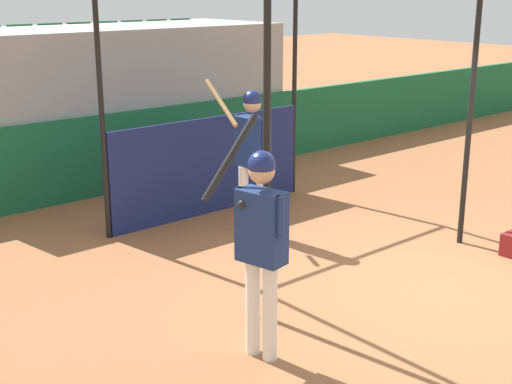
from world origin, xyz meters
name	(u,v)px	position (x,y,z in m)	size (l,w,h in m)	color
ground_plane	(437,291)	(0.00, 0.00, 0.00)	(60.00, 60.00, 0.00)	#935B38
outfield_wall	(151,147)	(0.00, 5.64, 0.63)	(24.00, 0.12, 1.26)	#196038
bleacher_section	(110,99)	(0.00, 6.90, 1.26)	(5.95, 2.40, 2.54)	#9E9E99
batting_cage	(234,130)	(-0.19, 3.24, 1.30)	(3.39, 3.17, 3.12)	black
player_batter	(252,147)	(-0.32, 2.72, 1.17)	(0.51, 0.90, 2.02)	white
player_waiting	(260,234)	(-2.37, 0.20, 1.15)	(0.53, 0.70, 2.13)	white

